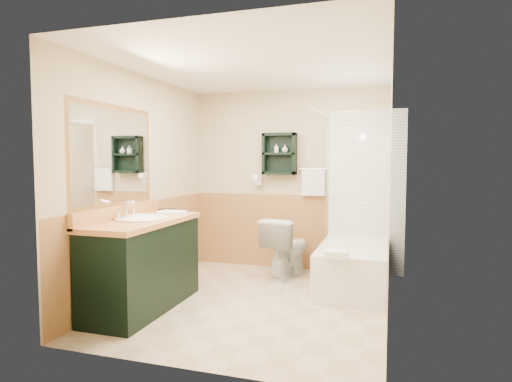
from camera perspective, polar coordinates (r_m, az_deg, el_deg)
The scene contains 25 objects.
floor at distance 4.55m, azimuth -0.14°, elevation -14.60°, with size 3.00×3.00×0.00m, color beige.
back_wall at distance 5.79m, azimuth 4.36°, elevation 1.50°, with size 2.60×0.04×2.40m, color beige.
left_wall at distance 4.88m, azimuth -15.10°, elevation 0.91°, with size 0.04×3.00×2.40m, color beige.
right_wall at distance 4.12m, azimuth 17.65°, elevation 0.32°, with size 0.04×3.00×2.40m, color beige.
ceiling at distance 4.42m, azimuth -0.14°, elevation 16.66°, with size 2.60×3.00×0.04m, color white.
wainscot_left at distance 4.95m, azimuth -14.61°, elevation -7.22°, with size 2.98×2.98×1.00m, color tan, non-canonical shape.
wainscot_back at distance 5.83m, azimuth 4.25°, elevation -5.41°, with size 2.58×2.58×1.00m, color tan, non-canonical shape.
mirror_frame at distance 4.39m, azimuth -18.47°, elevation 4.43°, with size 1.30×1.30×1.00m, color olive, non-canonical shape.
mirror_glass at distance 4.39m, azimuth -18.41°, elevation 4.43°, with size 1.20×1.20×0.90m, color white, non-canonical shape.
tile_right at distance 4.88m, azimuth 17.08°, elevation -0.89°, with size 1.50×1.50×2.10m, color white, non-canonical shape.
tile_back at distance 5.61m, azimuth 14.50°, elevation -0.23°, with size 0.95×0.95×2.10m, color white, non-canonical shape.
tile_accent at distance 4.89m, azimuth 17.17°, elevation 9.09°, with size 1.50×1.50×0.10m, color #124022, non-canonical shape.
wall_shelf at distance 5.69m, azimuth 3.14°, elevation 4.99°, with size 0.45×0.15×0.55m, color black.
hair_dryer at distance 5.80m, azimuth 0.31°, elevation 1.52°, with size 0.10×0.24×0.18m, color white, non-canonical shape.
towel_bar at distance 5.65m, azimuth 7.68°, elevation 2.94°, with size 0.40×0.06×0.40m, color white, non-canonical shape.
curtain_rod at distance 4.96m, azimuth 8.47°, elevation 10.31°, with size 0.03×0.03×1.60m, color silver.
shower_curtain at distance 5.11m, azimuth 8.67°, elevation 0.57°, with size 1.05×1.05×1.70m, color #BAAC8D, non-canonical shape.
vanity at distance 4.40m, azimuth -14.81°, elevation -9.40°, with size 0.59×1.40×0.89m, color black.
bathtub at distance 5.12m, azimuth 12.86°, elevation -9.71°, with size 0.74×1.50×0.50m, color white.
toilet at distance 5.42m, azimuth 4.14°, elevation -7.52°, with size 0.42×0.75×0.74m, color white.
counter_towel at distance 4.60m, azimuth -11.22°, elevation -2.88°, with size 0.26×0.21×0.04m, color white.
vanity_book at distance 4.89m, azimuth -12.88°, elevation -1.27°, with size 0.19×0.02×0.25m, color black.
tub_towel at distance 4.36m, azimuth 10.64°, elevation -8.27°, with size 0.22×0.18×0.07m, color white.
soap_bottle_a at distance 5.70m, azimuth 2.72°, elevation 5.41°, with size 0.05×0.12×0.05m, color white.
soap_bottle_b at distance 5.67m, azimuth 3.89°, elevation 5.54°, with size 0.08×0.10×0.08m, color white.
Camera 1 is at (1.29, -4.12, 1.45)m, focal length 30.00 mm.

